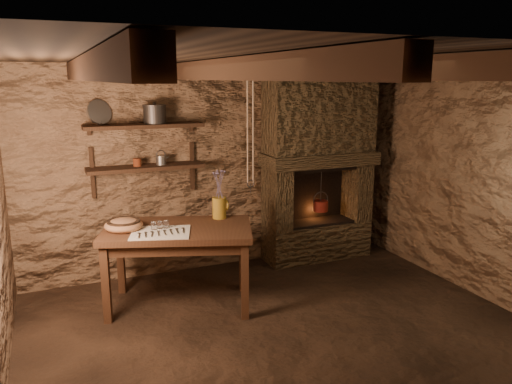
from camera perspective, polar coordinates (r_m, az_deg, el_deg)
name	(u,v)px	position (r m, az deg, el deg)	size (l,w,h in m)	color
floor	(291,341)	(4.56, 4.01, -16.64)	(4.50, 4.50, 0.00)	black
back_wall	(216,169)	(5.91, -4.57, 2.67)	(4.50, 0.04, 2.40)	brown
front_wall	(491,311)	(2.60, 25.25, -12.19)	(4.50, 0.04, 2.40)	brown
right_wall	(496,186)	(5.49, 25.70, 0.62)	(0.04, 4.00, 2.40)	brown
ceiling	(296,58)	(3.97, 4.58, 15.07)	(4.50, 4.00, 0.04)	black
beam_far_left	(93,68)	(3.54, -18.18, 13.30)	(0.14, 3.95, 0.16)	black
beam_mid_left	(235,69)	(3.77, -2.42, 13.85)	(0.14, 3.95, 0.16)	black
beam_mid_right	(351,70)	(4.22, 10.76, 13.54)	(0.14, 3.95, 0.16)	black
beam_far_right	(446,71)	(4.85, 20.94, 12.83)	(0.14, 3.95, 0.16)	black
shelf_lower	(146,167)	(5.54, -12.45, 2.75)	(1.25, 0.30, 0.04)	black
shelf_upper	(144,126)	(5.48, -12.68, 7.39)	(1.25, 0.30, 0.04)	black
hearth	(318,163)	(6.21, 7.14, 3.34)	(1.43, 0.51, 2.30)	#332719
work_table	(179,264)	(5.08, -8.79, -8.09)	(1.62, 1.24, 0.82)	#372013
linen_cloth	(161,233)	(4.81, -10.85, -4.57)	(0.54, 0.44, 0.01)	beige
pewter_cutlery_row	(161,232)	(4.79, -10.81, -4.52)	(0.46, 0.18, 0.01)	gray
drinking_glasses	(160,225)	(4.90, -10.93, -3.77)	(0.18, 0.05, 0.07)	white
stoneware_jug	(219,198)	(5.18, -4.21, -0.65)	(0.17, 0.17, 0.51)	olive
wooden_bowl	(124,225)	(4.98, -14.88, -3.69)	(0.37, 0.37, 0.13)	#93623F
iron_stockpot	(155,115)	(5.49, -11.50, 8.62)	(0.24, 0.24, 0.18)	#332F2D
tin_pan	(99,112)	(5.51, -17.50, 8.72)	(0.26, 0.26, 0.04)	gray
small_kettle	(161,160)	(5.56, -10.79, 3.60)	(0.15, 0.11, 0.16)	gray
rusty_tin	(137,162)	(5.51, -13.42, 3.32)	(0.09, 0.09, 0.09)	#562111
red_pot	(321,205)	(6.28, 7.38, -1.48)	(0.22, 0.22, 0.54)	maroon
hanging_ropes	(250,124)	(4.97, -0.65, 7.74)	(0.08, 0.08, 1.20)	tan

